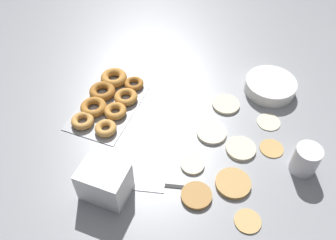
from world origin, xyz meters
name	(u,v)px	position (x,y,z in m)	size (l,w,h in m)	color
ground_plane	(200,142)	(0.00, 0.00, 0.00)	(3.00, 3.00, 0.00)	gray
pancake_0	(212,133)	(-0.05, 0.03, 0.01)	(0.11, 0.11, 0.01)	beige
pancake_1	(269,122)	(-0.19, 0.22, 0.00)	(0.09, 0.09, 0.01)	beige
pancake_2	(233,183)	(0.13, 0.16, 0.01)	(0.12, 0.12, 0.01)	tan
pancake_3	(241,148)	(-0.02, 0.15, 0.01)	(0.11, 0.11, 0.01)	beige
pancake_4	(226,104)	(-0.22, 0.04, 0.01)	(0.11, 0.11, 0.01)	beige
pancake_5	(248,221)	(0.25, 0.23, 0.00)	(0.08, 0.08, 0.01)	tan
pancake_6	(196,196)	(0.22, 0.06, 0.01)	(0.10, 0.10, 0.01)	#B27F42
pancake_7	(272,148)	(-0.06, 0.25, 0.00)	(0.09, 0.09, 0.01)	tan
pancake_8	(192,164)	(0.11, 0.01, 0.01)	(0.08, 0.08, 0.01)	beige
donut_tray	(109,99)	(-0.06, -0.41, 0.02)	(0.37, 0.22, 0.04)	#93969B
batter_bowl	(270,86)	(-0.37, 0.19, 0.03)	(0.21, 0.21, 0.05)	white
container_stack	(105,182)	(0.31, -0.22, 0.06)	(0.11, 0.15, 0.12)	white
paper_cup	(306,160)	(-0.01, 0.36, 0.05)	(0.09, 0.09, 0.11)	white
spatula	(156,184)	(0.23, -0.08, 0.00)	(0.10, 0.26, 0.01)	black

